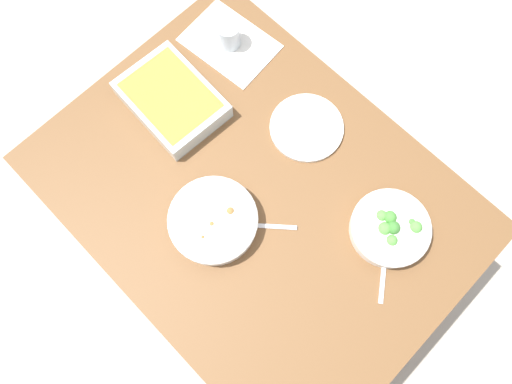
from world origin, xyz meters
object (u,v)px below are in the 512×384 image
(broccoli_bowl, at_px, (390,228))
(baking_dish, at_px, (172,99))
(spoon_by_stew, at_px, (256,225))
(side_plate, at_px, (307,128))
(stew_bowl, at_px, (213,221))
(drink_cup, at_px, (229,36))
(spoon_by_broccoli, at_px, (384,262))

(broccoli_bowl, xyz_separation_m, baking_dish, (0.71, 0.16, 0.00))
(spoon_by_stew, bearing_deg, broccoli_bowl, -137.22)
(baking_dish, xyz_separation_m, side_plate, (-0.34, -0.23, -0.03))
(stew_bowl, distance_m, baking_dish, 0.39)
(drink_cup, relative_size, spoon_by_broccoli, 0.55)
(broccoli_bowl, bearing_deg, stew_bowl, 42.48)
(baking_dish, xyz_separation_m, spoon_by_stew, (-0.44, 0.09, -0.03))
(broccoli_bowl, height_order, spoon_by_stew, broccoli_bowl)
(baking_dish, xyz_separation_m, drink_cup, (0.03, -0.27, 0.00))
(drink_cup, height_order, spoon_by_stew, drink_cup)
(spoon_by_broccoli, bearing_deg, broccoli_bowl, -54.96)
(stew_bowl, height_order, baking_dish, same)
(baking_dish, distance_m, spoon_by_broccoli, 0.77)
(broccoli_bowl, xyz_separation_m, spoon_by_broccoli, (-0.05, 0.07, -0.03))
(broccoli_bowl, bearing_deg, spoon_by_broccoli, 125.04)
(broccoli_bowl, bearing_deg, side_plate, -10.40)
(spoon_by_stew, bearing_deg, drink_cup, -36.86)
(stew_bowl, bearing_deg, spoon_by_stew, -138.44)
(stew_bowl, relative_size, spoon_by_broccoli, 1.61)
(baking_dish, bearing_deg, side_plate, -146.19)
(drink_cup, bearing_deg, side_plate, 173.51)
(spoon_by_stew, bearing_deg, side_plate, -71.65)
(drink_cup, bearing_deg, broccoli_bowl, 171.55)
(stew_bowl, distance_m, spoon_by_stew, 0.12)
(side_plate, height_order, spoon_by_stew, side_plate)
(stew_bowl, bearing_deg, broccoli_bowl, -137.52)
(baking_dish, relative_size, drink_cup, 3.67)
(baking_dish, relative_size, side_plate, 1.42)
(baking_dish, height_order, side_plate, baking_dish)
(broccoli_bowl, distance_m, side_plate, 0.38)
(broccoli_bowl, relative_size, spoon_by_broccoli, 1.43)
(baking_dish, height_order, spoon_by_broccoli, baking_dish)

